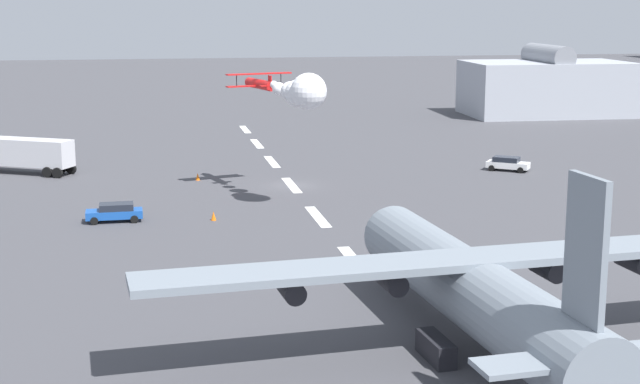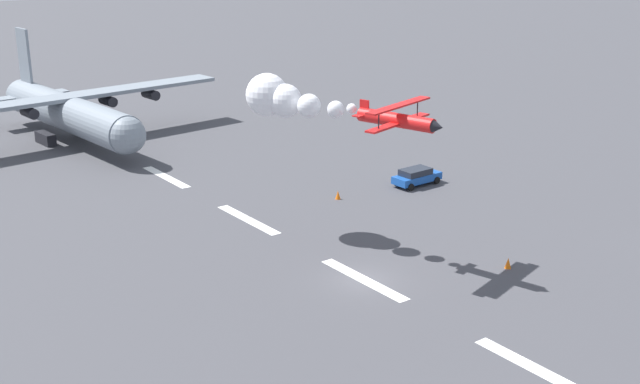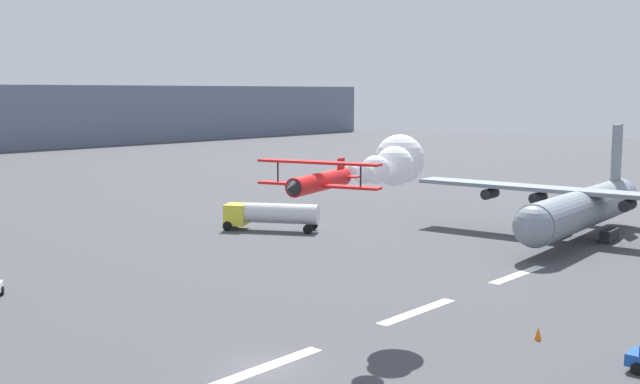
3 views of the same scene
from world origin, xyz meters
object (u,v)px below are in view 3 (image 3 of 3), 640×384
object	(u,v)px
cargo_transport_plane	(579,208)
traffic_cone_far	(538,334)
fuel_tanker_truck	(270,214)
stunt_biplane_red	(387,164)

from	to	relation	value
cargo_transport_plane	traffic_cone_far	world-z (taller)	cargo_transport_plane
fuel_tanker_truck	stunt_biplane_red	bearing A→B (deg)	-123.77
traffic_cone_far	cargo_transport_plane	bearing A→B (deg)	19.46
traffic_cone_far	stunt_biplane_red	bearing A→B (deg)	119.78
fuel_tanker_truck	traffic_cone_far	distance (m)	40.92
stunt_biplane_red	cargo_transport_plane	bearing A→B (deg)	4.98
cargo_transport_plane	traffic_cone_far	distance (m)	32.88
fuel_tanker_truck	traffic_cone_far	bearing A→B (deg)	-112.38
stunt_biplane_red	traffic_cone_far	bearing A→B (deg)	-60.22
stunt_biplane_red	fuel_tanker_truck	bearing A→B (deg)	56.23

